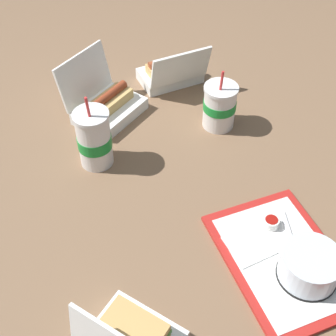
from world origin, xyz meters
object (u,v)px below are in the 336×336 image
at_px(plastic_fork, 287,229).
at_px(clamshell_hotdog_center, 171,72).
at_px(food_tray, 283,259).
at_px(soda_cup_left, 94,139).
at_px(cake_container, 309,267).
at_px(clamshell_hotdog_left, 106,104).
at_px(ketchup_cup, 271,222).
at_px(soda_cup_front, 220,106).

height_order(plastic_fork, clamshell_hotdog_center, clamshell_hotdog_center).
height_order(food_tray, soda_cup_left, soda_cup_left).
bearing_deg(cake_container, clamshell_hotdog_center, 170.07).
distance_m(plastic_fork, clamshell_hotdog_left, 0.68).
distance_m(ketchup_cup, clamshell_hotdog_left, 0.64).
bearing_deg(cake_container, plastic_fork, 157.14).
bearing_deg(food_tray, soda_cup_front, 161.62).
height_order(cake_container, plastic_fork, cake_container).
height_order(ketchup_cup, clamshell_hotdog_left, clamshell_hotdog_left).
distance_m(soda_cup_front, soda_cup_left, 0.40).
bearing_deg(clamshell_hotdog_left, ketchup_cup, 13.31).
bearing_deg(plastic_fork, soda_cup_front, -165.80).
distance_m(ketchup_cup, soda_cup_front, 0.42).
distance_m(ketchup_cup, soda_cup_left, 0.53).
height_order(ketchup_cup, soda_cup_front, soda_cup_front).
distance_m(cake_container, soda_cup_left, 0.65).
xyz_separation_m(food_tray, soda_cup_front, (-0.49, 0.16, 0.07)).
relative_size(cake_container, clamshell_hotdog_left, 0.53).
height_order(plastic_fork, clamshell_hotdog_left, clamshell_hotdog_left).
bearing_deg(soda_cup_front, clamshell_hotdog_left, -129.33).
bearing_deg(cake_container, clamshell_hotdog_left, -170.89).
distance_m(cake_container, clamshell_hotdog_left, 0.79).
xyz_separation_m(clamshell_hotdog_left, soda_cup_left, (0.18, -0.12, 0.05)).
relative_size(clamshell_hotdog_left, soda_cup_left, 1.12).
height_order(food_tray, ketchup_cup, ketchup_cup).
relative_size(cake_container, soda_cup_left, 0.59).
distance_m(food_tray, clamshell_hotdog_center, 0.78).
xyz_separation_m(cake_container, clamshell_hotdog_left, (-0.78, -0.12, -0.01)).
bearing_deg(soda_cup_left, clamshell_hotdog_center, 119.62).
bearing_deg(clamshell_hotdog_center, plastic_fork, -7.53).
bearing_deg(ketchup_cup, clamshell_hotdog_left, -166.69).
relative_size(plastic_fork, clamshell_hotdog_left, 0.42).
relative_size(cake_container, plastic_fork, 1.27).
height_order(food_tray, cake_container, cake_container).
height_order(cake_container, ketchup_cup, cake_container).
bearing_deg(food_tray, clamshell_hotdog_left, -171.14).
bearing_deg(soda_cup_left, ketchup_cup, 30.80).
bearing_deg(cake_container, food_tray, -168.08).
bearing_deg(clamshell_hotdog_left, food_tray, 8.86).
bearing_deg(clamshell_hotdog_left, soda_cup_front, 50.67).
xyz_separation_m(ketchup_cup, clamshell_hotdog_left, (-0.62, -0.15, 0.02)).
bearing_deg(clamshell_hotdog_center, ketchup_cup, -10.27).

